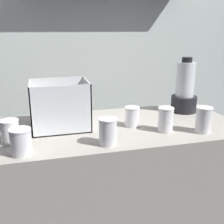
{
  "coord_description": "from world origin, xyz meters",
  "views": [
    {
      "loc": [
        -0.36,
        -1.37,
        1.41
      ],
      "look_at": [
        0.0,
        0.0,
        0.98
      ],
      "focal_mm": 44.25,
      "sensor_mm": 36.0,
      "label": 1
    }
  ],
  "objects": [
    {
      "name": "juice_cup_mango_far_right",
      "position": [
        0.25,
        -0.14,
        0.95
      ],
      "size": [
        0.08,
        0.08,
        0.13
      ],
      "color": "white",
      "rests_on": "counter"
    },
    {
      "name": "juice_cup_pomegranate_middle",
      "position": [
        -0.08,
        -0.23,
        0.96
      ],
      "size": [
        0.08,
        0.08,
        0.13
      ],
      "color": "white",
      "rests_on": "counter"
    },
    {
      "name": "counter",
      "position": [
        0.0,
        0.0,
        0.45
      ],
      "size": [
        1.4,
        0.64,
        0.9
      ],
      "primitive_type": "cube",
      "color": "#9E998E",
      "rests_on": "ground_plane"
    },
    {
      "name": "carrot_display_bin",
      "position": [
        -0.26,
        0.05,
        0.98
      ],
      "size": [
        0.3,
        0.24,
        0.25
      ],
      "color": "white",
      "rests_on": "counter"
    },
    {
      "name": "juice_cup_mango_rightmost",
      "position": [
        0.43,
        -0.21,
        0.96
      ],
      "size": [
        0.08,
        0.08,
        0.13
      ],
      "color": "white",
      "rests_on": "counter"
    },
    {
      "name": "juice_cup_beet_right",
      "position": [
        0.11,
        -0.03,
        0.95
      ],
      "size": [
        0.08,
        0.08,
        0.11
      ],
      "color": "white",
      "rests_on": "counter"
    },
    {
      "name": "juice_cup_beet_far_left",
      "position": [
        -0.51,
        -0.1,
        0.95
      ],
      "size": [
        0.09,
        0.09,
        0.11
      ],
      "color": "white",
      "rests_on": "counter"
    },
    {
      "name": "blender_pitcher",
      "position": [
        0.51,
        0.15,
        1.03
      ],
      "size": [
        0.16,
        0.16,
        0.34
      ],
      "color": "black",
      "rests_on": "counter"
    },
    {
      "name": "back_wall_unit",
      "position": [
        0.0,
        0.77,
        1.27
      ],
      "size": [
        2.6,
        0.24,
        2.5
      ],
      "color": "silver",
      "rests_on": "ground_plane"
    },
    {
      "name": "juice_cup_orange_left",
      "position": [
        -0.46,
        -0.24,
        0.95
      ],
      "size": [
        0.09,
        0.09,
        0.11
      ],
      "color": "white",
      "rests_on": "counter"
    }
  ]
}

